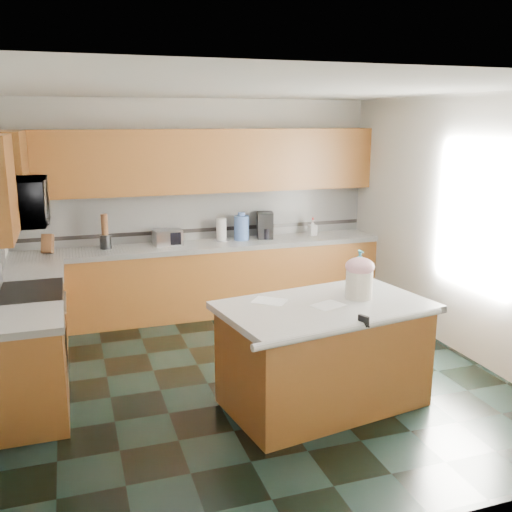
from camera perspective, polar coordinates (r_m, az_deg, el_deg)
name	(u,v)px	position (r m, az deg, el deg)	size (l,w,h in m)	color
floor	(253,377)	(5.67, -0.34, -11.99)	(4.60, 4.60, 0.00)	black
ceiling	(252,88)	(5.13, -0.38, 16.41)	(4.60, 4.60, 0.00)	white
wall_back	(197,206)	(7.44, -5.89, 4.98)	(4.60, 0.04, 2.70)	silver
wall_front	(384,325)	(3.19, 12.68, -6.74)	(4.60, 0.04, 2.70)	silver
wall_right	(464,227)	(6.33, 20.07, 2.76)	(0.04, 4.60, 2.70)	silver
back_base_cab	(205,281)	(7.33, -5.17, -2.50)	(4.60, 0.60, 0.86)	#44220C
back_countertop	(204,246)	(7.22, -5.25, 1.02)	(4.60, 0.64, 0.06)	silver
back_upper_cab	(199,161)	(7.20, -5.67, 9.43)	(4.60, 0.33, 0.78)	#44220C
back_backsplash	(198,215)	(7.43, -5.81, 4.07)	(4.60, 0.02, 0.63)	silver
back_accent_band	(199,230)	(7.46, -5.77, 2.58)	(4.60, 0.01, 0.05)	black
left_base_cab_rear	(35,315)	(6.49, -21.19, -5.48)	(0.60, 0.82, 0.86)	#44220C
left_counter_rear	(31,273)	(6.37, -21.54, -1.56)	(0.64, 0.82, 0.06)	silver
left_base_cab_front	(27,374)	(5.06, -21.92, -10.89)	(0.60, 0.72, 0.86)	#44220C
left_counter_front	(22,320)	(4.90, -22.39, -5.97)	(0.64, 0.72, 0.06)	silver
left_upper_cab_rear	(8,170)	(6.34, -23.52, 7.87)	(0.33, 1.09, 0.78)	#44220C
range_body	(32,340)	(5.75, -21.53, -7.85)	(0.60, 0.76, 0.88)	#B7B7BC
range_oven_door	(65,341)	(5.75, -18.59, -8.03)	(0.02, 0.68, 0.55)	black
range_cooktop	(27,293)	(5.60, -21.93, -3.45)	(0.62, 0.78, 0.04)	black
range_handle	(65,302)	(5.62, -18.57, -4.39)	(0.02, 0.02, 0.66)	#B7B7BC
microwave	(18,202)	(5.43, -22.69, 4.99)	(0.73, 0.50, 0.41)	#B7B7BC
island_base	(324,358)	(5.05, 6.77, -10.06)	(1.65, 0.94, 0.86)	#44220C
island_top	(325,307)	(4.88, 6.92, -5.09)	(1.75, 1.04, 0.06)	silver
island_bullnose	(354,328)	(4.44, 9.77, -7.08)	(0.06, 0.06, 1.75)	silver
treat_jar	(359,284)	(5.04, 10.27, -2.80)	(0.23, 0.23, 0.24)	beige
treat_jar_lid	(360,266)	(5.00, 10.35, -1.04)	(0.25, 0.25, 0.16)	pink
treat_jar_knob	(360,261)	(4.99, 10.37, -0.46)	(0.03, 0.03, 0.08)	tan
treat_jar_knob_end_l	(356,261)	(4.97, 9.94, -0.49)	(0.04, 0.04, 0.04)	tan
treat_jar_knob_end_r	(364,260)	(5.01, 10.79, -0.42)	(0.04, 0.04, 0.04)	tan
soap_bottle_island	(359,269)	(5.31, 10.30, -1.34)	(0.14, 0.14, 0.36)	teal
paper_sheet_a	(328,305)	(4.83, 7.22, -4.90)	(0.26, 0.20, 0.00)	white
paper_sheet_b	(270,301)	(4.91, 1.37, -4.51)	(0.28, 0.21, 0.00)	white
clamp_body	(364,321)	(4.49, 10.71, -6.37)	(0.03, 0.09, 0.08)	black
clamp_handle	(367,325)	(4.45, 11.04, -6.83)	(0.01, 0.01, 0.06)	black
knife_block	(48,244)	(7.07, -20.12, 1.16)	(0.12, 0.10, 0.22)	#472814
utensil_crock	(106,242)	(7.11, -14.82, 1.39)	(0.14, 0.14, 0.17)	black
utensil_bundle	(104,224)	(7.07, -14.92, 3.08)	(0.08, 0.08, 0.25)	#472814
toaster_oven	(168,237)	(7.16, -8.83, 1.84)	(0.33, 0.23, 0.19)	#B7B7BC
toaster_oven_door	(169,239)	(7.05, -8.69, 1.68)	(0.29, 0.01, 0.15)	black
paper_towel	(221,230)	(7.34, -3.48, 2.65)	(0.13, 0.13, 0.29)	white
paper_towel_base	(222,240)	(7.37, -3.47, 1.60)	(0.19, 0.19, 0.01)	#B7B7BC
water_jug	(241,228)	(7.37, -1.46, 2.82)	(0.19, 0.19, 0.32)	#4565A7
water_jug_neck	(241,214)	(7.34, -1.47, 4.21)	(0.09, 0.09, 0.05)	#4565A7
coffee_maker	(265,225)	(7.48, 0.90, 3.10)	(0.20, 0.22, 0.35)	black
coffee_carafe	(266,234)	(7.45, 1.02, 2.26)	(0.14, 0.14, 0.14)	black
soap_bottle_back	(313,228)	(7.71, 5.69, 2.84)	(0.10, 0.10, 0.21)	white
soap_back_cap	(313,219)	(7.69, 5.71, 3.74)	(0.02, 0.02, 0.03)	red
window_light_proxy	(476,216)	(6.14, 21.11, 3.78)	(0.02, 1.40, 1.10)	white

